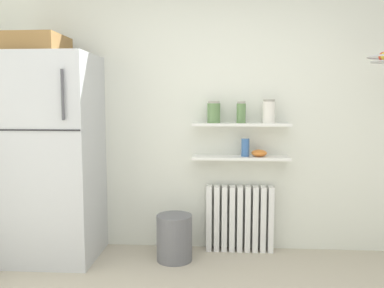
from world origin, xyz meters
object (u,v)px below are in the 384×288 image
Objects in this scene: storage_jar_1 at (241,112)px; shelf_bowl at (259,153)px; refrigerator at (54,154)px; storage_jar_0 at (214,112)px; trash_bin at (174,238)px; radiator at (240,219)px; vase at (245,148)px; storage_jar_2 at (269,111)px.

storage_jar_1 reaches higher than shelf_bowl.
shelf_bowl is (0.17, 0.00, -0.37)m from storage_jar_1.
refrigerator is 9.98× the size of storage_jar_0.
refrigerator is 4.85× the size of trash_bin.
storage_jar_0 is at bearing -173.15° from radiator.
storage_jar_1 is 1.20× the size of vase.
storage_jar_0 is 0.44m from vase.
shelf_bowl is at bearing 0.00° from vase.
storage_jar_2 is 0.39m from vase.
storage_jar_2 reaches higher than storage_jar_0.
radiator is 1.03m from storage_jar_0.
storage_jar_2 is (1.92, 0.23, 0.38)m from refrigerator.
trash_bin is at bearing -155.58° from radiator.
shelf_bowl is 1.08m from trash_bin.
shelf_bowl is (-0.08, 0.00, -0.38)m from storage_jar_2.
refrigerator is 1.73m from vase.
radiator is 1.04m from storage_jar_2.
storage_jar_2 is 1.31× the size of vase.
storage_jar_0 reaches higher than shelf_bowl.
vase is at bearing 0.00° from storage_jar_1.
vase is 0.40× the size of trash_bin.
storage_jar_0 is at bearing 180.00° from storage_jar_2.
refrigerator is at bearing -172.16° from storage_jar_1.
radiator is at bearing 173.15° from storage_jar_2.
storage_jar_0 is 0.92× the size of storage_jar_2.
storage_jar_0 is at bearing 180.00° from storage_jar_1.
shelf_bowl is (0.17, -0.03, 0.63)m from radiator.
storage_jar_2 is (0.25, -0.03, 1.01)m from radiator.
radiator is 1.00m from storage_jar_1.
refrigerator is 10.06× the size of storage_jar_1.
storage_jar_1 is 0.48× the size of trash_bin.
storage_jar_2 is at bearing 0.00° from storage_jar_0.
storage_jar_1 reaches higher than trash_bin.
storage_jar_2 is at bearing 0.00° from shelf_bowl.
refrigerator reaches higher than storage_jar_1.
shelf_bowl reaches higher than radiator.
storage_jar_2 is 0.53× the size of trash_bin.
storage_jar_0 reaches higher than radiator.
storage_jar_1 is at bearing 180.00° from storage_jar_2.
storage_jar_1 is at bearing 0.00° from storage_jar_0.
refrigerator is 9.22× the size of storage_jar_2.
storage_jar_2 is at bearing 0.00° from vase.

